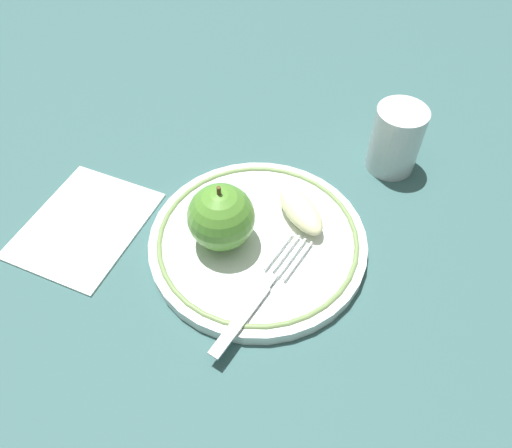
{
  "coord_description": "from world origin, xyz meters",
  "views": [
    {
      "loc": [
        0.22,
        -0.24,
        0.45
      ],
      "look_at": [
        -0.0,
        0.02,
        0.04
      ],
      "focal_mm": 35.0,
      "sensor_mm": 36.0,
      "label": 1
    }
  ],
  "objects_px": {
    "plate": "(256,240)",
    "napkin_folded": "(84,224)",
    "apple_slice_front": "(301,211)",
    "fork": "(259,295)",
    "drinking_glass": "(396,139)",
    "apple_red_whole": "(221,217)"
  },
  "relations": [
    {
      "from": "plate",
      "to": "drinking_glass",
      "type": "height_order",
      "value": "drinking_glass"
    },
    {
      "from": "apple_red_whole",
      "to": "drinking_glass",
      "type": "bearing_deg",
      "value": 73.37
    },
    {
      "from": "drinking_glass",
      "to": "napkin_folded",
      "type": "relative_size",
      "value": 0.55
    },
    {
      "from": "apple_red_whole",
      "to": "apple_slice_front",
      "type": "distance_m",
      "value": 0.1
    },
    {
      "from": "plate",
      "to": "apple_red_whole",
      "type": "height_order",
      "value": "apple_red_whole"
    },
    {
      "from": "drinking_glass",
      "to": "napkin_folded",
      "type": "xyz_separation_m",
      "value": [
        -0.22,
        -0.32,
        -0.04
      ]
    },
    {
      "from": "plate",
      "to": "apple_red_whole",
      "type": "bearing_deg",
      "value": -133.41
    },
    {
      "from": "apple_red_whole",
      "to": "drinking_glass",
      "type": "relative_size",
      "value": 0.94
    },
    {
      "from": "apple_slice_front",
      "to": "fork",
      "type": "relative_size",
      "value": 0.45
    },
    {
      "from": "plate",
      "to": "apple_red_whole",
      "type": "xyz_separation_m",
      "value": [
        -0.03,
        -0.03,
        0.04
      ]
    },
    {
      "from": "fork",
      "to": "napkin_folded",
      "type": "relative_size",
      "value": 1.06
    },
    {
      "from": "plate",
      "to": "napkin_folded",
      "type": "height_order",
      "value": "plate"
    },
    {
      "from": "plate",
      "to": "napkin_folded",
      "type": "relative_size",
      "value": 1.54
    },
    {
      "from": "plate",
      "to": "apple_slice_front",
      "type": "xyz_separation_m",
      "value": [
        0.02,
        0.05,
        0.02
      ]
    },
    {
      "from": "apple_slice_front",
      "to": "fork",
      "type": "distance_m",
      "value": 0.11
    },
    {
      "from": "fork",
      "to": "napkin_folded",
      "type": "xyz_separation_m",
      "value": [
        -0.22,
        -0.05,
        -0.02
      ]
    },
    {
      "from": "fork",
      "to": "drinking_glass",
      "type": "xyz_separation_m",
      "value": [
        -0.01,
        0.27,
        0.02
      ]
    },
    {
      "from": "plate",
      "to": "fork",
      "type": "xyz_separation_m",
      "value": [
        0.05,
        -0.06,
        0.01
      ]
    },
    {
      "from": "fork",
      "to": "drinking_glass",
      "type": "distance_m",
      "value": 0.27
    },
    {
      "from": "drinking_glass",
      "to": "fork",
      "type": "bearing_deg",
      "value": -88.56
    },
    {
      "from": "apple_red_whole",
      "to": "napkin_folded",
      "type": "relative_size",
      "value": 0.52
    },
    {
      "from": "plate",
      "to": "drinking_glass",
      "type": "distance_m",
      "value": 0.22
    }
  ]
}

